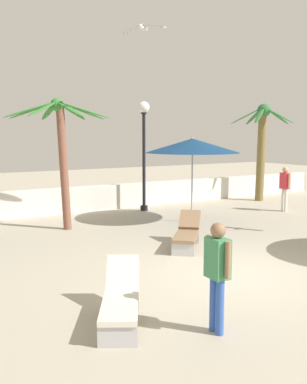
# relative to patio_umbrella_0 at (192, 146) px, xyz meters

# --- Properties ---
(ground_plane) EXTENTS (56.00, 56.00, 0.00)m
(ground_plane) POSITION_rel_patio_umbrella_0_xyz_m (-2.69, -5.02, -2.52)
(ground_plane) COLOR #B2A893
(boundary_wall) EXTENTS (25.20, 0.30, 0.95)m
(boundary_wall) POSITION_rel_patio_umbrella_0_xyz_m (-2.69, 3.86, -2.05)
(boundary_wall) COLOR silver
(boundary_wall) RESTS_ON ground_plane
(patio_umbrella_0) EXTENTS (3.09, 3.09, 2.81)m
(patio_umbrella_0) POSITION_rel_patio_umbrella_0_xyz_m (0.00, 0.00, 0.00)
(patio_umbrella_0) COLOR #333338
(patio_umbrella_0) RESTS_ON ground_plane
(palm_tree_0) EXTENTS (3.11, 3.11, 3.97)m
(palm_tree_0) POSITION_rel_patio_umbrella_0_xyz_m (-4.05, 1.15, 0.22)
(palm_tree_0) COLOR brown
(palm_tree_0) RESTS_ON ground_plane
(palm_tree_1) EXTENTS (2.86, 2.93, 4.20)m
(palm_tree_1) POSITION_rel_patio_umbrella_0_xyz_m (5.60, 2.47, 0.11)
(palm_tree_1) COLOR brown
(palm_tree_1) RESTS_ON ground_plane
(lamp_post_1) EXTENTS (0.44, 0.44, 4.11)m
(lamp_post_1) POSITION_rel_patio_umbrella_0_xyz_m (-0.13, 2.86, 0.28)
(lamp_post_1) COLOR black
(lamp_post_1) RESTS_ON ground_plane
(lounge_chair_0) EXTENTS (1.67, 1.76, 0.84)m
(lounge_chair_0) POSITION_rel_patio_umbrella_0_xyz_m (-2.13, -2.65, -2.13)
(lounge_chair_0) COLOR #B7B7BC
(lounge_chair_0) RESTS_ON ground_plane
(lounge_chair_1) EXTENTS (1.44, 1.90, 0.84)m
(lounge_chair_1) POSITION_rel_patio_umbrella_0_xyz_m (-5.80, -5.93, -2.14)
(lounge_chair_1) COLOR #B7B7BC
(lounge_chair_1) RESTS_ON ground_plane
(guest_0) EXTENTS (0.29, 0.56, 1.69)m
(guest_0) POSITION_rel_patio_umbrella_0_xyz_m (4.28, -0.09, -1.50)
(guest_0) COLOR silver
(guest_0) RESTS_ON ground_plane
(guest_1) EXTENTS (0.26, 0.56, 1.65)m
(guest_1) POSITION_rel_patio_umbrella_0_xyz_m (-4.81, -7.05, -1.52)
(guest_1) COLOR #3359B2
(guest_1) RESTS_ON ground_plane
(seagull_0) EXTENTS (0.69, 1.24, 0.19)m
(seagull_0) POSITION_rel_patio_umbrella_0_xyz_m (-2.58, -1.24, 3.17)
(seagull_0) COLOR white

